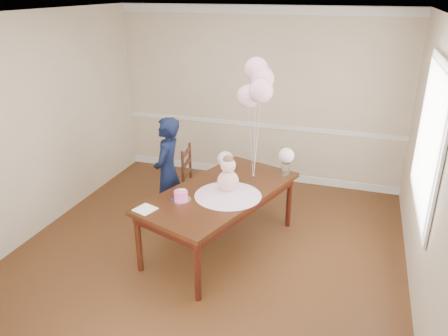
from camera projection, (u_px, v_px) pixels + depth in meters
floor at (204, 258)px, 5.11m from camera, size 4.50×5.00×0.00m
ceiling at (199, 15)px, 4.07m from camera, size 4.50×5.00×0.02m
wall_back at (259, 97)px, 6.79m from camera, size 4.50×0.02×2.70m
wall_front at (42, 301)px, 2.40m from camera, size 4.50×0.02×2.70m
wall_left at (26, 130)px, 5.23m from camera, size 0.02×5.00×2.70m
wall_right at (434, 177)px, 3.95m from camera, size 0.02×5.00×2.70m
chair_rail_trim at (258, 125)px, 6.95m from camera, size 4.50×0.02×0.07m
crown_molding at (261, 10)px, 6.28m from camera, size 4.50×0.02×0.12m
baseboard_trim at (256, 173)px, 7.28m from camera, size 4.50×0.02×0.12m
window_frame at (430, 139)px, 4.32m from camera, size 0.02×1.66×1.56m
window_blinds at (428, 139)px, 4.33m from camera, size 0.01×1.50×1.40m
dining_table_top at (220, 192)px, 5.08m from camera, size 1.60×2.23×0.05m
table_apron at (220, 198)px, 5.11m from camera, size 1.47×2.10×0.10m
table_leg_fl at (139, 243)px, 4.78m from camera, size 0.09×0.09×0.70m
table_leg_fr at (198, 271)px, 4.31m from camera, size 0.09×0.09×0.70m
table_leg_bl at (236, 186)px, 6.14m from camera, size 0.09×0.09×0.70m
table_leg_br at (289, 202)px, 5.67m from camera, size 0.09×0.09×0.70m
baby_skirt at (228, 191)px, 4.93m from camera, size 0.97×0.97×0.10m
baby_torso at (228, 181)px, 4.88m from camera, size 0.24×0.24×0.24m
baby_head at (228, 165)px, 4.80m from camera, size 0.17×0.17×0.17m
baby_hair at (228, 160)px, 4.78m from camera, size 0.12×0.12×0.12m
cake_platter at (181, 200)px, 4.84m from camera, size 0.28×0.28×0.01m
birthday_cake at (181, 195)px, 4.82m from camera, size 0.19×0.19×0.10m
cake_flower_a at (181, 190)px, 4.80m from camera, size 0.03×0.03×0.03m
cake_flower_b at (184, 190)px, 4.80m from camera, size 0.03×0.03×0.03m
rose_vase_near at (225, 173)px, 5.34m from camera, size 0.13×0.13×0.16m
roses_near at (225, 159)px, 5.27m from camera, size 0.19×0.19×0.19m
rose_vase_far at (286, 169)px, 5.46m from camera, size 0.13×0.13×0.16m
roses_far at (286, 155)px, 5.39m from camera, size 0.19×0.19×0.19m
napkin at (145, 209)px, 4.63m from camera, size 0.26×0.26×0.01m
balloon_weight at (253, 176)px, 5.42m from camera, size 0.05×0.05×0.02m
balloon_a at (248, 96)px, 5.09m from camera, size 0.28×0.28×0.28m
balloon_b at (261, 91)px, 4.90m from camera, size 0.28×0.28×0.28m
balloon_c at (262, 79)px, 5.02m from camera, size 0.28×0.28×0.28m
balloon_d at (256, 69)px, 5.05m from camera, size 0.28×0.28×0.28m
balloon_ribbon_a at (251, 144)px, 5.28m from camera, size 0.09×0.03×0.84m
balloon_ribbon_b at (257, 142)px, 5.19m from camera, size 0.08×0.08×0.94m
balloon_ribbon_c at (258, 136)px, 5.25m from camera, size 0.05×0.09×1.04m
balloon_ribbon_d at (255, 131)px, 5.26m from camera, size 0.05×0.13×1.14m
dining_chair_seat at (201, 186)px, 5.95m from camera, size 0.46×0.46×0.05m
chair_leg_fl at (186, 205)px, 5.92m from camera, size 0.04×0.04×0.41m
chair_leg_fr at (210, 207)px, 5.85m from camera, size 0.04×0.04×0.41m
chair_leg_bl at (192, 194)px, 6.23m from camera, size 0.04×0.04×0.41m
chair_leg_br at (216, 196)px, 6.16m from camera, size 0.04×0.04×0.41m
chair_back_post_l at (183, 171)px, 5.73m from camera, size 0.04×0.04×0.54m
chair_back_post_r at (190, 161)px, 6.04m from camera, size 0.04×0.04×0.54m
chair_slat_low at (187, 174)px, 5.93m from camera, size 0.07×0.38×0.05m
chair_slat_mid at (187, 163)px, 5.87m from camera, size 0.07×0.38×0.05m
chair_slat_top at (186, 153)px, 5.81m from camera, size 0.07×0.38×0.05m
woman at (168, 173)px, 5.60m from camera, size 0.41×0.57×1.47m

